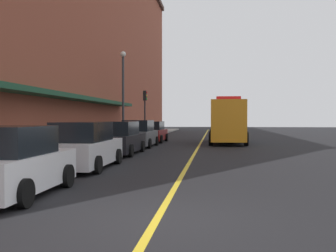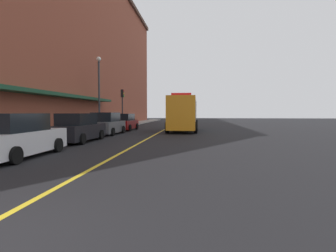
{
  "view_description": "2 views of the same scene",
  "coord_description": "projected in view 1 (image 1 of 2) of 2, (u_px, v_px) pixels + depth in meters",
  "views": [
    {
      "loc": [
        1.09,
        -7.5,
        1.92
      ],
      "look_at": [
        -2.88,
        26.04,
        1.26
      ],
      "focal_mm": 42.35,
      "sensor_mm": 36.0,
      "label": 1
    },
    {
      "loc": [
        3.36,
        -3.26,
        1.82
      ],
      "look_at": [
        1.38,
        15.68,
        0.87
      ],
      "focal_mm": 29.6,
      "sensor_mm": 36.0,
      "label": 2
    }
  ],
  "objects": [
    {
      "name": "parked_car_3",
      "position": [
        139.0,
        134.0,
        26.58
      ],
      "size": [
        2.16,
        4.54,
        1.8
      ],
      "rotation": [
        0.0,
        0.0,
        1.55
      ],
      "color": "#595B60",
      "rests_on": "ground"
    },
    {
      "name": "parking_meter_1",
      "position": [
        96.0,
        134.0,
        21.5
      ],
      "size": [
        0.14,
        0.18,
        1.33
      ],
      "color": "#4C4C51",
      "rests_on": "sidewalk_left"
    },
    {
      "name": "street_lamp_left",
      "position": [
        123.0,
        86.0,
        30.53
      ],
      "size": [
        0.44,
        0.44,
        6.94
      ],
      "color": "#33383D",
      "rests_on": "sidewalk_left"
    },
    {
      "name": "parked_car_0",
      "position": [
        11.0,
        164.0,
        9.73
      ],
      "size": [
        2.1,
        4.17,
        1.73
      ],
      "rotation": [
        0.0,
        0.0,
        1.59
      ],
      "color": "silver",
      "rests_on": "ground"
    },
    {
      "name": "sidewalk_left",
      "position": [
        127.0,
        140.0,
        33.17
      ],
      "size": [
        2.4,
        70.0,
        0.15
      ],
      "primitive_type": "cube",
      "color": "gray",
      "rests_on": "ground"
    },
    {
      "name": "parked_car_2",
      "position": [
        120.0,
        139.0,
        21.04
      ],
      "size": [
        1.98,
        4.86,
        1.75
      ],
      "rotation": [
        0.0,
        0.0,
        1.56
      ],
      "color": "black",
      "rests_on": "ground"
    },
    {
      "name": "parked_car_1",
      "position": [
        84.0,
        147.0,
        15.12
      ],
      "size": [
        2.12,
        4.91,
        1.78
      ],
      "rotation": [
        0.0,
        0.0,
        1.58
      ],
      "color": "silver",
      "rests_on": "ground"
    },
    {
      "name": "brick_building_left",
      "position": [
        50.0,
        22.0,
        32.72
      ],
      "size": [
        11.3,
        64.0,
        19.8
      ],
      "color": "brown",
      "rests_on": "ground"
    },
    {
      "name": "parking_meter_0",
      "position": [
        130.0,
        130.0,
        30.17
      ],
      "size": [
        0.14,
        0.18,
        1.33
      ],
      "color": "#4C4C51",
      "rests_on": "sidewalk_left"
    },
    {
      "name": "parked_car_4",
      "position": [
        152.0,
        132.0,
        31.82
      ],
      "size": [
        2.14,
        4.66,
        1.67
      ],
      "rotation": [
        0.0,
        0.0,
        1.55
      ],
      "color": "maroon",
      "rests_on": "ground"
    },
    {
      "name": "ground_plane",
      "position": [
        201.0,
        142.0,
        32.44
      ],
      "size": [
        112.0,
        112.0,
        0.0
      ],
      "primitive_type": "plane",
      "color": "black"
    },
    {
      "name": "traffic_light_near",
      "position": [
        145.0,
        105.0,
        36.32
      ],
      "size": [
        0.38,
        0.36,
        4.3
      ],
      "color": "#232326",
      "rests_on": "sidewalk_left"
    },
    {
      "name": "utility_truck",
      "position": [
        227.0,
        122.0,
        30.66
      ],
      "size": [
        2.78,
        8.75,
        3.44
      ],
      "rotation": [
        0.0,
        0.0,
        -1.58
      ],
      "color": "orange",
      "rests_on": "ground"
    },
    {
      "name": "lane_center_stripe",
      "position": [
        201.0,
        142.0,
        32.44
      ],
      "size": [
        0.16,
        70.0,
        0.01
      ],
      "primitive_type": "cube",
      "color": "gold",
      "rests_on": "ground"
    },
    {
      "name": "parking_meter_2",
      "position": [
        118.0,
        131.0,
        26.61
      ],
      "size": [
        0.14,
        0.18,
        1.33
      ],
      "color": "#4C4C51",
      "rests_on": "sidewalk_left"
    }
  ]
}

